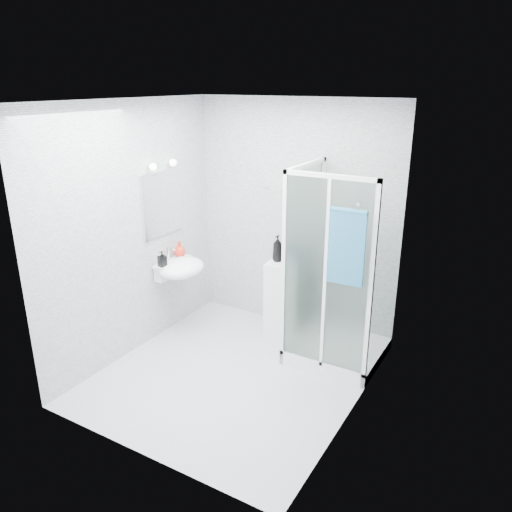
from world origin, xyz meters
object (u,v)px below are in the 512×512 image
Objects in this scene: shampoo_bottle_a at (278,248)px; storage_cabinet at (284,298)px; hand_towel at (347,245)px; soap_dispenser_black at (162,259)px; wall_basin at (180,268)px; soap_dispenser_orange at (180,249)px; shower_enclosure at (329,319)px; shampoo_bottle_b at (294,252)px.

storage_cabinet is at bearing 1.92° from shampoo_bottle_a.
hand_towel is at bearing -32.78° from shampoo_bottle_a.
wall_basin is at bearing 68.08° from soap_dispenser_black.
hand_towel is 2.12m from soap_dispenser_orange.
wall_basin is at bearing -155.12° from storage_cabinet.
storage_cabinet is at bearing 29.69° from wall_basin.
hand_towel is (0.29, -0.40, 0.96)m from shower_enclosure.
soap_dispenser_black reaches higher than wall_basin.
soap_dispenser_orange is (-1.13, -0.41, 0.52)m from storage_cabinet.
soap_dispenser_orange is (-0.12, 0.16, 0.15)m from wall_basin.
hand_towel is 2.84× the size of shampoo_bottle_b.
soap_dispenser_orange is 0.35m from soap_dispenser_black.
hand_towel is at bearing -39.94° from shampoo_bottle_b.
soap_dispenser_orange reaches higher than wall_basin.
shampoo_bottle_a is at bearing 31.86° from wall_basin.
shampoo_bottle_a is (-1.02, 0.66, -0.39)m from hand_towel.
shower_enclosure reaches higher than shampoo_bottle_a.
shower_enclosure is at bearing 10.81° from wall_basin.
soap_dispenser_orange is at bearing -158.45° from shampoo_bottle_a.
shower_enclosure is 1.85m from soap_dispenser_orange.
soap_dispenser_orange is (-2.06, 0.25, -0.46)m from hand_towel.
wall_basin is (-1.66, -0.32, 0.35)m from shower_enclosure.
storage_cabinet is at bearing -152.19° from shampoo_bottle_b.
shampoo_bottle_a is at bearing 147.22° from hand_towel.
wall_basin is 1.27m from shampoo_bottle_b.
shampoo_bottle_a is 1.21× the size of shampoo_bottle_b.
soap_dispenser_orange is 1.01× the size of soap_dispenser_black.
shower_enclosure is 0.70m from storage_cabinet.
hand_towel reaches higher than soap_dispenser_orange.
shampoo_bottle_b reaches higher than wall_basin.
shampoo_bottle_a is at bearing 37.40° from soap_dispenser_black.
hand_towel is (1.94, -0.09, 0.61)m from wall_basin.
shower_enclosure is at bearing 16.29° from soap_dispenser_black.
storage_cabinet is at bearing 35.19° from soap_dispenser_black.
soap_dispenser_black is at bearing -142.60° from shampoo_bottle_a.
storage_cabinet is at bearing 144.70° from hand_towel.
shampoo_bottle_a is (-0.73, 0.26, 0.57)m from shower_enclosure.
shower_enclosure reaches higher than storage_cabinet.
wall_basin is 1.10m from shampoo_bottle_a.
soap_dispenser_orange is at bearing 173.14° from hand_towel.
storage_cabinet is 2.95× the size of shampoo_bottle_a.
shampoo_bottle_a is 0.19m from shampoo_bottle_b.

